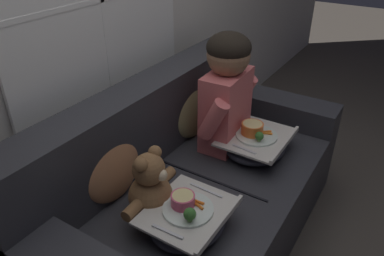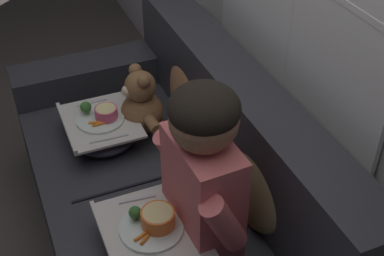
{
  "view_description": "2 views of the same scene",
  "coord_description": "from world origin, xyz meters",
  "px_view_note": "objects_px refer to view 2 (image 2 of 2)",
  "views": [
    {
      "loc": [
        -1.35,
        -0.79,
        1.67
      ],
      "look_at": [
        0.09,
        0.11,
        0.68
      ],
      "focal_mm": 35.0,
      "sensor_mm": 36.0,
      "label": 1
    },
    {
      "loc": [
        1.61,
        -0.51,
        2.03
      ],
      "look_at": [
        0.06,
        0.14,
        0.74
      ],
      "focal_mm": 50.0,
      "sensor_mm": 36.0,
      "label": 2
    }
  ],
  "objects_px": {
    "teddy_bear": "(141,106)",
    "child_figure": "(203,161)",
    "couch": "(172,198)",
    "throw_pillow_behind_teddy": "(189,86)",
    "lap_tray_teddy": "(101,129)",
    "lap_tray_child": "(152,238)",
    "throw_pillow_behind_child": "(260,181)"
  },
  "relations": [
    {
      "from": "lap_tray_teddy",
      "to": "throw_pillow_behind_teddy",
      "type": "bearing_deg",
      "value": 89.96
    },
    {
      "from": "throw_pillow_behind_teddy",
      "to": "lap_tray_child",
      "type": "relative_size",
      "value": 0.96
    },
    {
      "from": "throw_pillow_behind_teddy",
      "to": "teddy_bear",
      "type": "bearing_deg",
      "value": -89.93
    },
    {
      "from": "throw_pillow_behind_teddy",
      "to": "teddy_bear",
      "type": "distance_m",
      "value": 0.25
    },
    {
      "from": "teddy_bear",
      "to": "lap_tray_teddy",
      "type": "xyz_separation_m",
      "value": [
        -0.0,
        -0.2,
        -0.08
      ]
    },
    {
      "from": "couch",
      "to": "throw_pillow_behind_teddy",
      "type": "xyz_separation_m",
      "value": [
        -0.35,
        0.23,
        0.33
      ]
    },
    {
      "from": "teddy_bear",
      "to": "lap_tray_child",
      "type": "relative_size",
      "value": 0.88
    },
    {
      "from": "throw_pillow_behind_child",
      "to": "throw_pillow_behind_teddy",
      "type": "distance_m",
      "value": 0.71
    },
    {
      "from": "couch",
      "to": "child_figure",
      "type": "xyz_separation_m",
      "value": [
        0.35,
        -0.01,
        0.51
      ]
    },
    {
      "from": "couch",
      "to": "lap_tray_teddy",
      "type": "height_order",
      "value": "couch"
    },
    {
      "from": "teddy_bear",
      "to": "child_figure",
      "type": "bearing_deg",
      "value": 0.28
    },
    {
      "from": "child_figure",
      "to": "teddy_bear",
      "type": "height_order",
      "value": "child_figure"
    },
    {
      "from": "lap_tray_child",
      "to": "lap_tray_teddy",
      "type": "relative_size",
      "value": 1.08
    },
    {
      "from": "couch",
      "to": "lap_tray_teddy",
      "type": "relative_size",
      "value": 4.86
    },
    {
      "from": "teddy_bear",
      "to": "lap_tray_teddy",
      "type": "bearing_deg",
      "value": -90.18
    },
    {
      "from": "throw_pillow_behind_teddy",
      "to": "child_figure",
      "type": "bearing_deg",
      "value": -18.62
    },
    {
      "from": "lap_tray_child",
      "to": "lap_tray_teddy",
      "type": "bearing_deg",
      "value": -179.95
    },
    {
      "from": "child_figure",
      "to": "throw_pillow_behind_child",
      "type": "bearing_deg",
      "value": 90.01
    },
    {
      "from": "throw_pillow_behind_child",
      "to": "child_figure",
      "type": "bearing_deg",
      "value": -89.99
    },
    {
      "from": "couch",
      "to": "child_figure",
      "type": "distance_m",
      "value": 0.62
    },
    {
      "from": "couch",
      "to": "throw_pillow_behind_teddy",
      "type": "height_order",
      "value": "couch"
    },
    {
      "from": "couch",
      "to": "lap_tray_teddy",
      "type": "xyz_separation_m",
      "value": [
        -0.35,
        -0.21,
        0.2
      ]
    },
    {
      "from": "lap_tray_teddy",
      "to": "lap_tray_child",
      "type": "bearing_deg",
      "value": 0.05
    },
    {
      "from": "throw_pillow_behind_child",
      "to": "teddy_bear",
      "type": "xyz_separation_m",
      "value": [
        -0.71,
        -0.24,
        -0.05
      ]
    },
    {
      "from": "couch",
      "to": "teddy_bear",
      "type": "height_order",
      "value": "couch"
    },
    {
      "from": "throw_pillow_behind_child",
      "to": "lap_tray_teddy",
      "type": "bearing_deg",
      "value": -148.29
    },
    {
      "from": "lap_tray_child",
      "to": "throw_pillow_behind_teddy",
      "type": "bearing_deg",
      "value": 148.3
    },
    {
      "from": "teddy_bear",
      "to": "lap_tray_child",
      "type": "distance_m",
      "value": 0.74
    },
    {
      "from": "teddy_bear",
      "to": "lap_tray_child",
      "type": "xyz_separation_m",
      "value": [
        0.71,
        -0.19,
        -0.08
      ]
    },
    {
      "from": "throw_pillow_behind_teddy",
      "to": "lap_tray_child",
      "type": "distance_m",
      "value": 0.84
    },
    {
      "from": "couch",
      "to": "throw_pillow_behind_child",
      "type": "xyz_separation_m",
      "value": [
        0.35,
        0.23,
        0.33
      ]
    },
    {
      "from": "throw_pillow_behind_child",
      "to": "throw_pillow_behind_teddy",
      "type": "height_order",
      "value": "throw_pillow_behind_child"
    }
  ]
}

